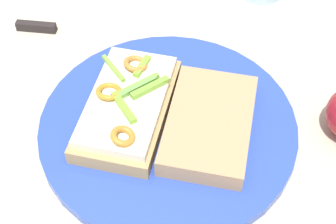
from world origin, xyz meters
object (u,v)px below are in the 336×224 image
Objects in this scene: sandwich at (127,106)px; knife at (26,27)px; plate at (168,126)px; bread_slice_side at (209,123)px.

knife is at bearing 55.45° from sandwich.
plate is 2.40× the size of knife.
plate is 0.28m from knife.
sandwich is 0.24m from knife.
sandwich is 1.13× the size of bread_slice_side.
bread_slice_side is at bearing -90.19° from sandwich.
sandwich reaches higher than plate.
bread_slice_side is at bearing 149.30° from knife.
bread_slice_side is 0.33m from knife.
sandwich is 0.10m from bread_slice_side.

